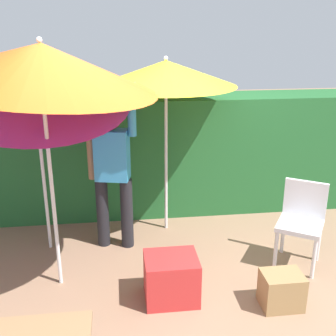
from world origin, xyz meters
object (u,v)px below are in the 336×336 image
person_vendor (113,169)px  chair_plastic (302,219)px  umbrella_orange (41,64)px  umbrella_yellow (39,85)px  umbrella_rainbow (166,73)px  crate_cardboard (282,290)px  cooler_box (171,278)px

person_vendor → chair_plastic: size_ratio=2.11×
umbrella_orange → umbrella_yellow: 0.78m
umbrella_rainbow → person_vendor: 1.22m
umbrella_rainbow → person_vendor: umbrella_rainbow is taller
person_vendor → chair_plastic: 2.08m
chair_plastic → crate_cardboard: chair_plastic is taller
umbrella_yellow → cooler_box: 2.33m
umbrella_orange → crate_cardboard: (2.03, -0.64, -1.96)m
person_vendor → chair_plastic: person_vendor is taller
umbrella_rainbow → umbrella_orange: 1.58m
person_vendor → cooler_box: person_vendor is taller
person_vendor → chair_plastic: bearing=-17.3°
umbrella_rainbow → umbrella_orange: (-1.18, -1.02, 0.21)m
chair_plastic → crate_cardboard: 0.91m
umbrella_orange → chair_plastic: size_ratio=2.74×
umbrella_rainbow → umbrella_yellow: 1.37m
chair_plastic → cooler_box: 1.55m
umbrella_rainbow → umbrella_orange: umbrella_orange is taller
cooler_box → crate_cardboard: (0.98, -0.23, -0.05)m
umbrella_orange → chair_plastic: 2.98m
umbrella_rainbow → cooler_box: umbrella_rainbow is taller
crate_cardboard → person_vendor: bearing=138.6°
umbrella_rainbow → crate_cardboard: size_ratio=5.78×
umbrella_orange → chair_plastic: (2.50, 0.06, -1.62)m
umbrella_orange → umbrella_yellow: umbrella_orange is taller
umbrella_rainbow → crate_cardboard: bearing=-62.8°
crate_cardboard → cooler_box: bearing=166.5°
umbrella_orange → crate_cardboard: 2.90m
person_vendor → crate_cardboard: bearing=-41.4°
umbrella_yellow → person_vendor: (0.71, -0.05, -0.92)m
person_vendor → cooler_box: (0.51, -1.08, -0.72)m
umbrella_orange → cooler_box: 2.22m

